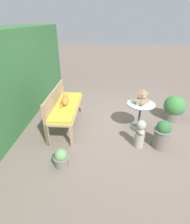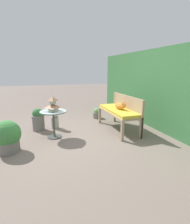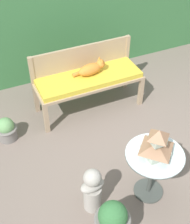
{
  "view_description": "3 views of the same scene",
  "coord_description": "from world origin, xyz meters",
  "px_view_note": "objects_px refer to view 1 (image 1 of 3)",
  "views": [
    {
      "loc": [
        -3.59,
        0.25,
        2.26
      ],
      "look_at": [
        -0.3,
        0.47,
        0.49
      ],
      "focal_mm": 28.0,
      "sensor_mm": 36.0,
      "label": 1
    },
    {
      "loc": [
        3.86,
        -0.84,
        1.55
      ],
      "look_at": [
        -0.26,
        0.54,
        0.5
      ],
      "focal_mm": 28.0,
      "sensor_mm": 36.0,
      "label": 2
    },
    {
      "loc": [
        -1.53,
        -2.17,
        3.01
      ],
      "look_at": [
        -0.33,
        0.49,
        0.48
      ],
      "focal_mm": 50.0,
      "sensor_mm": 36.0,
      "label": 3
    }
  ],
  "objects_px": {
    "garden_bench": "(66,108)",
    "garden_bust": "(140,134)",
    "potted_plant_patio_mid": "(61,158)",
    "cat": "(65,100)",
    "patio_table": "(140,109)",
    "potted_plant_table_near": "(174,108)",
    "potted_plant_bench_right": "(162,134)",
    "pagoda_birdhouse": "(142,97)"
  },
  "relations": [
    {
      "from": "garden_bust",
      "to": "pagoda_birdhouse",
      "type": "bearing_deg",
      "value": -13.17
    },
    {
      "from": "pagoda_birdhouse",
      "to": "garden_bust",
      "type": "relative_size",
      "value": 0.57
    },
    {
      "from": "potted_plant_bench_right",
      "to": "potted_plant_patio_mid",
      "type": "relative_size",
      "value": 1.75
    },
    {
      "from": "potted_plant_table_near",
      "to": "potted_plant_bench_right",
      "type": "bearing_deg",
      "value": 152.6
    },
    {
      "from": "potted_plant_bench_right",
      "to": "potted_plant_patio_mid",
      "type": "xyz_separation_m",
      "value": [
        -0.62,
        1.84,
        -0.13
      ]
    },
    {
      "from": "potted_plant_table_near",
      "to": "garden_bust",
      "type": "bearing_deg",
      "value": 138.39
    },
    {
      "from": "garden_bench",
      "to": "garden_bust",
      "type": "xyz_separation_m",
      "value": [
        -0.64,
        -1.56,
        -0.19
      ]
    },
    {
      "from": "potted_plant_bench_right",
      "to": "patio_table",
      "type": "bearing_deg",
      "value": 27.99
    },
    {
      "from": "cat",
      "to": "patio_table",
      "type": "bearing_deg",
      "value": -99.1
    },
    {
      "from": "potted_plant_bench_right",
      "to": "garden_bench",
      "type": "bearing_deg",
      "value": 72.55
    },
    {
      "from": "garden_bust",
      "to": "potted_plant_bench_right",
      "type": "bearing_deg",
      "value": -93.72
    },
    {
      "from": "patio_table",
      "to": "potted_plant_patio_mid",
      "type": "height_order",
      "value": "patio_table"
    },
    {
      "from": "garden_bench",
      "to": "potted_plant_bench_right",
      "type": "xyz_separation_m",
      "value": [
        -0.62,
        -1.99,
        -0.19
      ]
    },
    {
      "from": "cat",
      "to": "potted_plant_table_near",
      "type": "bearing_deg",
      "value": -88.03
    },
    {
      "from": "cat",
      "to": "garden_bust",
      "type": "height_order",
      "value": "cat"
    },
    {
      "from": "patio_table",
      "to": "potted_plant_patio_mid",
      "type": "distance_m",
      "value": 1.99
    },
    {
      "from": "garden_bench",
      "to": "garden_bust",
      "type": "height_order",
      "value": "garden_bust"
    },
    {
      "from": "pagoda_birdhouse",
      "to": "potted_plant_table_near",
      "type": "bearing_deg",
      "value": -62.25
    },
    {
      "from": "patio_table",
      "to": "potted_plant_bench_right",
      "type": "height_order",
      "value": "patio_table"
    },
    {
      "from": "garden_bench",
      "to": "pagoda_birdhouse",
      "type": "relative_size",
      "value": 4.52
    },
    {
      "from": "pagoda_birdhouse",
      "to": "garden_bust",
      "type": "bearing_deg",
      "value": 172.33
    },
    {
      "from": "patio_table",
      "to": "garden_bust",
      "type": "xyz_separation_m",
      "value": [
        -0.65,
        0.09,
        -0.2
      ]
    },
    {
      "from": "patio_table",
      "to": "potted_plant_table_near",
      "type": "relative_size",
      "value": 1.01
    },
    {
      "from": "garden_bust",
      "to": "potted_plant_patio_mid",
      "type": "bearing_deg",
      "value": 107.94
    },
    {
      "from": "patio_table",
      "to": "potted_plant_bench_right",
      "type": "distance_m",
      "value": 0.75
    },
    {
      "from": "cat",
      "to": "potted_plant_bench_right",
      "type": "bearing_deg",
      "value": -116.37
    },
    {
      "from": "cat",
      "to": "potted_plant_patio_mid",
      "type": "distance_m",
      "value": 1.4
    },
    {
      "from": "potted_plant_bench_right",
      "to": "potted_plant_table_near",
      "type": "relative_size",
      "value": 0.93
    },
    {
      "from": "garden_bust",
      "to": "cat",
      "type": "bearing_deg",
      "value": 61.01
    },
    {
      "from": "cat",
      "to": "potted_plant_patio_mid",
      "type": "relative_size",
      "value": 1.42
    },
    {
      "from": "cat",
      "to": "potted_plant_table_near",
      "type": "height_order",
      "value": "cat"
    },
    {
      "from": "garden_bench",
      "to": "patio_table",
      "type": "relative_size",
      "value": 2.39
    },
    {
      "from": "cat",
      "to": "pagoda_birdhouse",
      "type": "xyz_separation_m",
      "value": [
        -0.04,
        -1.68,
        0.13
      ]
    },
    {
      "from": "garden_bench",
      "to": "potted_plant_table_near",
      "type": "distance_m",
      "value": 2.62
    },
    {
      "from": "garden_bench",
      "to": "cat",
      "type": "distance_m",
      "value": 0.17
    },
    {
      "from": "garden_bust",
      "to": "potted_plant_bench_right",
      "type": "relative_size",
      "value": 1.0
    },
    {
      "from": "potted_plant_bench_right",
      "to": "potted_plant_table_near",
      "type": "distance_m",
      "value": 1.27
    },
    {
      "from": "potted_plant_patio_mid",
      "to": "potted_plant_table_near",
      "type": "height_order",
      "value": "potted_plant_table_near"
    },
    {
      "from": "garden_bust",
      "to": "patio_table",
      "type": "bearing_deg",
      "value": -13.17
    },
    {
      "from": "garden_bench",
      "to": "garden_bust",
      "type": "bearing_deg",
      "value": -112.26
    },
    {
      "from": "potted_plant_patio_mid",
      "to": "patio_table",
      "type": "bearing_deg",
      "value": -49.83
    },
    {
      "from": "garden_bench",
      "to": "patio_table",
      "type": "height_order",
      "value": "patio_table"
    }
  ]
}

